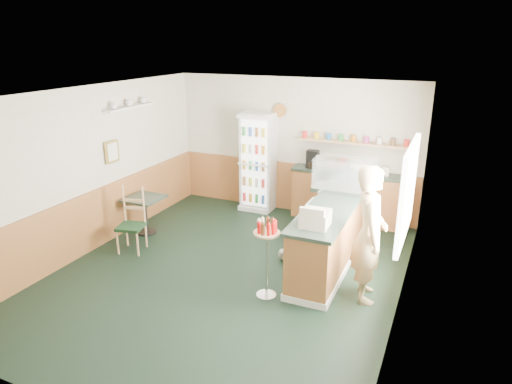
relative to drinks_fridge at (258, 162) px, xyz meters
The scene contains 13 objects.
ground 3.00m from the drinks_fridge, 76.00° to the right, with size 6.00×6.00×0.00m, color black.
room_envelope 2.13m from the drinks_fridge, 77.19° to the right, with size 5.04×6.02×2.72m.
service_counter 2.69m from the drinks_fridge, 39.36° to the right, with size 0.68×3.01×1.01m.
back_counter 1.93m from the drinks_fridge, ahead, with size 2.24×0.42×1.69m.
drinks_fridge is the anchor object (origin of this frame).
display_case 2.35m from the drinks_fridge, 29.24° to the right, with size 0.97×0.51×0.55m.
cash_register 3.42m from the drinks_fridge, 53.46° to the right, with size 0.37×0.39×0.21m, color beige.
shopkeeper 3.76m from the drinks_fridge, 43.29° to the right, with size 0.63×0.45×1.89m, color tan.
condiment_stand 3.44m from the drinks_fridge, 64.50° to the right, with size 0.36×0.36×1.12m.
newspaper_rack 2.44m from the drinks_fridge, 45.91° to the right, with size 0.09×0.47×0.75m.
cafe_table 2.47m from the drinks_fridge, 124.40° to the right, with size 0.63×0.63×0.69m.
cafe_chair 2.87m from the drinks_fridge, 113.37° to the right, with size 0.49×0.49×1.09m.
dog_doorstop 2.57m from the drinks_fridge, 56.39° to the right, with size 0.19×0.25×0.23m.
Camera 1 is at (2.91, -5.50, 3.41)m, focal length 32.00 mm.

